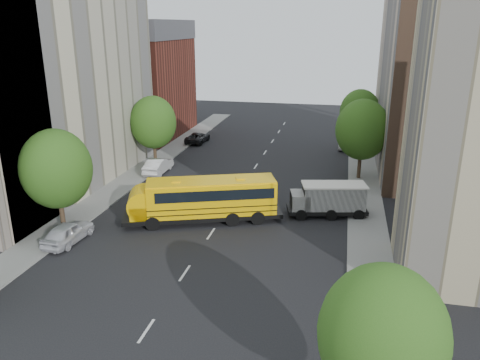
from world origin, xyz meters
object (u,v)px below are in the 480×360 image
(safari_truck, at_px, (328,199))
(parked_car_5, at_px, (346,143))
(street_tree_1, at_px, (56,169))
(parked_car_2, at_px, (198,137))
(parked_car_1, at_px, (158,165))
(street_tree_4, at_px, (362,130))
(parked_car_0, at_px, (68,232))
(street_tree_5, at_px, (360,112))
(street_tree_2, at_px, (153,122))
(street_tree_3, at_px, (382,336))
(school_bus, at_px, (201,198))

(safari_truck, height_order, parked_car_5, safari_truck)
(street_tree_1, relative_size, parked_car_2, 1.61)
(parked_car_2, bearing_deg, street_tree_1, 89.07)
(parked_car_5, bearing_deg, street_tree_1, -120.20)
(parked_car_1, bearing_deg, street_tree_4, -173.04)
(street_tree_4, distance_m, parked_car_0, 28.75)
(street_tree_5, relative_size, parked_car_0, 1.66)
(street_tree_2, xyz_separation_m, street_tree_5, (22.00, 12.00, -0.12))
(street_tree_2, bearing_deg, parked_car_2, 82.82)
(street_tree_3, height_order, parked_car_2, street_tree_3)
(street_tree_2, bearing_deg, school_bus, -55.24)
(safari_truck, xyz_separation_m, parked_car_0, (-17.94, -9.10, -0.67))
(street_tree_5, bearing_deg, street_tree_1, -126.25)
(street_tree_1, distance_m, street_tree_3, 26.08)
(parked_car_0, distance_m, parked_car_2, 30.70)
(street_tree_3, distance_m, parked_car_0, 24.33)
(street_tree_4, bearing_deg, street_tree_1, -140.71)
(street_tree_4, relative_size, parked_car_0, 1.79)
(street_tree_1, relative_size, school_bus, 0.63)
(street_tree_1, height_order, street_tree_4, street_tree_4)
(street_tree_4, xyz_separation_m, parked_car_1, (-20.60, -2.59, -4.28))
(street_tree_5, xyz_separation_m, school_bus, (-12.38, -25.86, -2.74))
(parked_car_1, bearing_deg, street_tree_5, -144.90)
(street_tree_4, height_order, parked_car_2, street_tree_4)
(street_tree_1, bearing_deg, school_bus, 23.25)
(street_tree_3, height_order, parked_car_5, street_tree_3)
(safari_truck, height_order, parked_car_0, safari_truck)
(street_tree_3, bearing_deg, street_tree_2, 124.51)
(parked_car_1, bearing_deg, school_bus, 125.90)
(parked_car_5, bearing_deg, parked_car_1, -138.37)
(parked_car_0, xyz_separation_m, parked_car_5, (19.20, 31.72, -0.06))
(parked_car_1, bearing_deg, parked_car_5, -142.74)
(parked_car_5, bearing_deg, street_tree_2, -145.36)
(street_tree_1, bearing_deg, street_tree_3, -32.47)
(school_bus, xyz_separation_m, parked_car_5, (10.98, 25.99, -1.25))
(parked_car_2, bearing_deg, parked_car_0, 91.82)
(street_tree_3, bearing_deg, safari_truck, 97.05)
(safari_truck, bearing_deg, school_bus, -173.25)
(street_tree_4, relative_size, school_bus, 0.64)
(street_tree_3, relative_size, street_tree_5, 0.95)
(street_tree_2, xyz_separation_m, street_tree_4, (22.00, 0.00, 0.25))
(safari_truck, height_order, parked_car_1, safari_truck)
(parked_car_2, relative_size, parked_car_5, 1.13)
(parked_car_5, bearing_deg, street_tree_4, -79.25)
(school_bus, bearing_deg, safari_truck, -1.16)
(street_tree_2, relative_size, parked_car_5, 1.77)
(street_tree_1, xyz_separation_m, street_tree_4, (22.00, 18.00, 0.12))
(parked_car_2, bearing_deg, street_tree_4, 153.49)
(school_bus, xyz_separation_m, parked_car_2, (-8.22, 24.97, -1.28))
(street_tree_1, distance_m, street_tree_4, 28.43)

